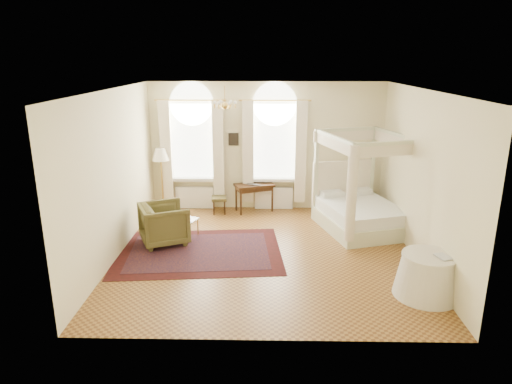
% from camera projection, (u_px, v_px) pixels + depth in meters
% --- Properties ---
extents(ground, '(6.00, 6.00, 0.00)m').
position_uv_depth(ground, '(266.00, 253.00, 9.38)').
color(ground, olive).
rests_on(ground, ground).
extents(room_walls, '(6.00, 6.00, 6.00)m').
position_uv_depth(room_walls, '(267.00, 159.00, 8.82)').
color(room_walls, '#F6E6BB').
rests_on(room_walls, ground).
extents(window_left, '(1.62, 0.27, 3.29)m').
position_uv_depth(window_left, '(193.00, 154.00, 11.75)').
color(window_left, white).
rests_on(window_left, room_walls).
extents(window_right, '(1.62, 0.27, 3.29)m').
position_uv_depth(window_right, '(274.00, 154.00, 11.71)').
color(window_right, white).
rests_on(window_right, room_walls).
extents(chandelier, '(0.51, 0.45, 0.50)m').
position_uv_depth(chandelier, '(225.00, 105.00, 9.72)').
color(chandelier, gold).
rests_on(chandelier, room_walls).
extents(wall_pictures, '(2.54, 0.03, 0.39)m').
position_uv_depth(wall_pictures, '(270.00, 138.00, 11.69)').
color(wall_pictures, black).
rests_on(wall_pictures, room_walls).
extents(canopy_bed, '(2.19, 2.45, 2.25)m').
position_uv_depth(canopy_bed, '(361.00, 209.00, 10.54)').
color(canopy_bed, beige).
rests_on(canopy_bed, ground).
extents(nightstand, '(0.51, 0.48, 0.59)m').
position_uv_depth(nightstand, '(357.00, 201.00, 11.84)').
color(nightstand, '#3A210F').
rests_on(nightstand, ground).
extents(nightstand_lamp, '(0.28, 0.28, 0.41)m').
position_uv_depth(nightstand_lamp, '(356.00, 180.00, 11.64)').
color(nightstand_lamp, gold).
rests_on(nightstand_lamp, nightstand).
extents(writing_desk, '(1.09, 0.83, 0.73)m').
position_uv_depth(writing_desk, '(254.00, 188.00, 11.80)').
color(writing_desk, '#3A210F').
rests_on(writing_desk, ground).
extents(laptop, '(0.39, 0.30, 0.03)m').
position_uv_depth(laptop, '(254.00, 184.00, 11.70)').
color(laptop, black).
rests_on(laptop, writing_desk).
extents(stool, '(0.41, 0.41, 0.43)m').
position_uv_depth(stool, '(219.00, 200.00, 11.71)').
color(stool, '#433A1C').
rests_on(stool, ground).
extents(armchair, '(1.27, 1.25, 0.88)m').
position_uv_depth(armchair, '(164.00, 224.00, 9.80)').
color(armchair, '#4B4420').
rests_on(armchair, ground).
extents(coffee_table, '(0.73, 0.63, 0.42)m').
position_uv_depth(coffee_table, '(183.00, 220.00, 10.19)').
color(coffee_table, silver).
rests_on(coffee_table, ground).
extents(floor_lamp, '(0.43, 0.43, 1.66)m').
position_uv_depth(floor_lamp, '(161.00, 158.00, 11.62)').
color(floor_lamp, gold).
rests_on(floor_lamp, ground).
extents(oriental_rug, '(3.56, 2.71, 0.01)m').
position_uv_depth(oriental_rug, '(199.00, 252.00, 9.45)').
color(oriental_rug, '#410F10').
rests_on(oriental_rug, ground).
extents(side_table, '(1.09, 1.09, 0.74)m').
position_uv_depth(side_table, '(427.00, 275.00, 7.64)').
color(side_table, white).
rests_on(side_table, ground).
extents(book, '(0.28, 0.32, 0.03)m').
position_uv_depth(book, '(438.00, 258.00, 7.39)').
color(book, black).
rests_on(book, side_table).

